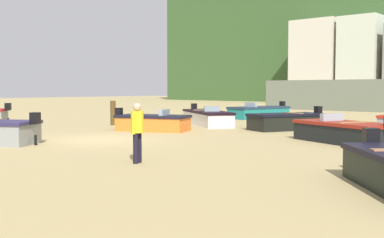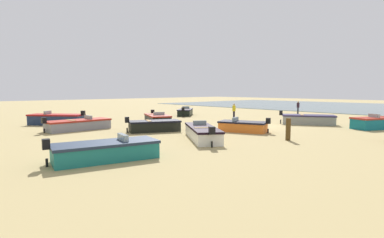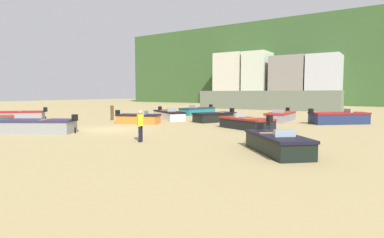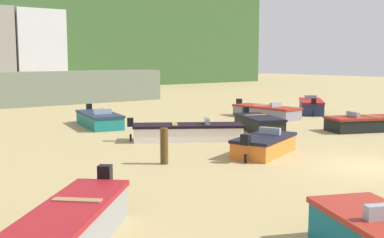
% 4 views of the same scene
% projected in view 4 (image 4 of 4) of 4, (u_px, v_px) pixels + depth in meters
% --- Properties ---
extents(ground_plane, '(160.00, 160.00, 0.00)m').
position_uv_depth(ground_plane, '(374.00, 168.00, 16.87)').
color(ground_plane, tan).
extents(harbor_pier, '(21.03, 2.40, 2.79)m').
position_uv_depth(harbor_pier, '(48.00, 88.00, 40.14)').
color(harbor_pier, '#636B59').
rests_on(harbor_pier, ground).
extents(townhouse_centre, '(5.59, 6.62, 9.44)m').
position_uv_depth(townhouse_centre, '(34.00, 51.00, 56.39)').
color(townhouse_centre, '#BBBCC0').
rests_on(townhouse_centre, ground).
extents(boat_black_0, '(4.28, 3.13, 1.09)m').
position_uv_depth(boat_black_0, '(364.00, 123.00, 25.62)').
color(boat_black_0, black).
rests_on(boat_black_0, ground).
extents(boat_orange_1, '(3.74, 2.68, 1.07)m').
position_uv_depth(boat_orange_1, '(264.00, 145.00, 19.29)').
color(boat_orange_1, orange).
rests_on(boat_orange_1, ground).
extents(boat_black_3, '(2.87, 4.00, 1.12)m').
position_uv_depth(boat_black_3, '(259.00, 123.00, 25.66)').
color(boat_black_3, black).
rests_on(boat_black_3, ground).
extents(boat_grey_5, '(1.86, 4.97, 1.10)m').
position_uv_depth(boat_grey_5, '(266.00, 112.00, 31.36)').
color(boat_grey_5, gray).
rests_on(boat_grey_5, ground).
extents(boat_grey_6, '(4.30, 4.33, 1.21)m').
position_uv_depth(boat_grey_6, '(67.00, 230.00, 9.50)').
color(boat_grey_6, gray).
rests_on(boat_grey_6, ground).
extents(boat_teal_8, '(2.57, 4.75, 1.11)m').
position_uv_depth(boat_teal_8, '(99.00, 119.00, 27.32)').
color(boat_teal_8, '#1A706F').
rests_on(boat_teal_8, ground).
extents(boat_navy_9, '(4.44, 4.22, 1.24)m').
position_uv_depth(boat_navy_9, '(311.00, 106.00, 34.23)').
color(boat_navy_9, navy).
rests_on(boat_navy_9, ground).
extents(boat_white_10, '(5.10, 4.07, 1.10)m').
position_uv_depth(boat_white_10, '(188.00, 132.00, 22.59)').
color(boat_white_10, white).
rests_on(boat_white_10, ground).
extents(mooring_post_near_water, '(0.29, 0.29, 1.33)m').
position_uv_depth(mooring_post_near_water, '(164.00, 146.00, 17.53)').
color(mooring_post_near_water, '#4F371A').
rests_on(mooring_post_near_water, ground).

